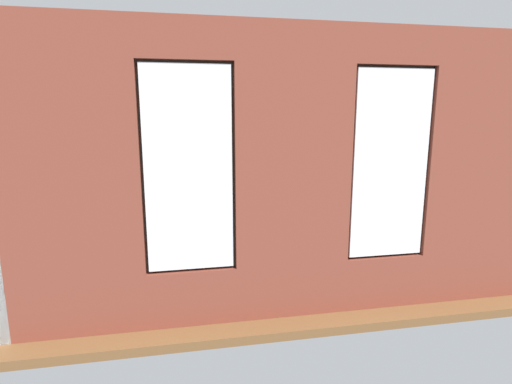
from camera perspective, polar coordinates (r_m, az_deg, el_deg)
name	(u,v)px	position (r m, az deg, el deg)	size (l,w,h in m)	color
ground_plane	(251,246)	(6.96, -0.68, -7.68)	(6.47, 5.77, 0.10)	brown
brick_wall_with_windows	(293,180)	(4.20, 5.32, 1.68)	(5.87, 0.30, 3.08)	brown
white_wall_right	(60,159)	(6.55, -26.16, 4.27)	(0.10, 4.77, 3.08)	white
couch_by_window	(250,266)	(5.06, -0.91, -10.52)	(1.70, 0.87, 0.80)	black
couch_left	(371,217)	(7.61, 16.06, -3.49)	(1.04, 2.04, 0.80)	black
coffee_table	(252,220)	(6.93, -0.63, -4.03)	(1.47, 0.75, 0.43)	tan
cup_ceramic	(273,211)	(7.10, 2.39, -2.79)	(0.09, 0.09, 0.10)	#4C4C51
candle_jar	(252,214)	(6.90, -0.64, -3.18)	(0.08, 0.08, 0.11)	#B7333D
table_plant_small	(240,211)	(6.95, -2.27, -2.71)	(0.11, 0.11, 0.18)	#47423D
remote_black	(259,218)	(6.82, 0.45, -3.72)	(0.05, 0.17, 0.02)	black
media_console	(89,242)	(6.73, -22.74, -6.59)	(1.07, 0.42, 0.49)	black
tv_flatscreen	(86,205)	(6.59, -23.12, -1.73)	(1.02, 0.20, 0.67)	black
potted_plant_foreground_right	(123,179)	(8.49, -18.45, 1.80)	(1.01, 1.00, 1.45)	#47423D
potted_plant_corner_near_left	(340,190)	(9.25, 11.90, 0.34)	(0.38, 0.38, 0.77)	#47423D
potted_plant_corner_far_left	(453,228)	(5.95, 26.28, -4.69)	(0.80, 0.79, 1.20)	#9E5638
potted_plant_mid_room_small	(261,206)	(7.98, 0.77, -2.02)	(0.47, 0.47, 0.56)	brown
potted_plant_beside_window_right	(83,257)	(4.92, -23.43, -8.54)	(0.94, 0.86, 1.25)	#9E5638
potted_plant_by_left_couch	(323,198)	(8.72, 9.49, -0.85)	(0.34, 0.34, 0.60)	#9E5638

